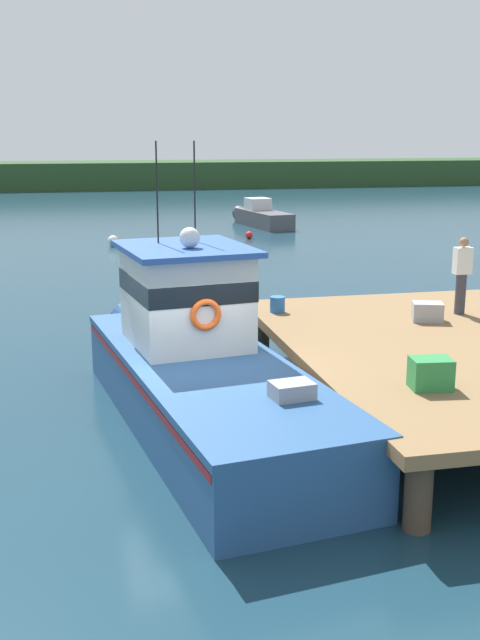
{
  "coord_description": "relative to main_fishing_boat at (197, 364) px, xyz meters",
  "views": [
    {
      "loc": [
        -1.92,
        -12.32,
        4.91
      ],
      "look_at": [
        1.2,
        1.84,
        1.4
      ],
      "focal_mm": 43.19,
      "sensor_mm": 36.0,
      "label": 1
    }
  ],
  "objects": [
    {
      "name": "ground_plane",
      "position": [
        -0.12,
        -0.4,
        -1.01
      ],
      "size": [
        200.0,
        200.0,
        0.0
      ],
      "primitive_type": "plane",
      "color": "#193847"
    },
    {
      "name": "dock",
      "position": [
        4.68,
        -0.4,
        0.07
      ],
      "size": [
        6.0,
        9.0,
        1.2
      ],
      "color": "#4C3D2D",
      "rests_on": "ground"
    },
    {
      "name": "main_fishing_boat",
      "position": [
        0.0,
        0.0,
        0.0
      ],
      "size": [
        3.67,
        9.96,
        4.8
      ],
      "color": "#285184",
      "rests_on": "ground"
    },
    {
      "name": "crate_single_by_cleat",
      "position": [
        4.97,
        1.34,
        0.39
      ],
      "size": [
        0.71,
        0.61,
        0.38
      ],
      "primitive_type": "cube",
      "rotation": [
        0.0,
        0.0,
        -0.32
      ],
      "color": "#9E9EA3",
      "rests_on": "dock"
    },
    {
      "name": "crate_single_far",
      "position": [
        3.1,
        -2.63,
        0.43
      ],
      "size": [
        0.65,
        0.51,
        0.47
      ],
      "primitive_type": "cube",
      "rotation": [
        0.0,
        0.0,
        -0.12
      ],
      "color": "#2D8442",
      "rests_on": "dock"
    },
    {
      "name": "bait_bucket",
      "position": [
        2.19,
        2.77,
        0.36
      ],
      "size": [
        0.32,
        0.32,
        0.34
      ],
      "primitive_type": "cylinder",
      "color": "#2866B2",
      "rests_on": "dock"
    },
    {
      "name": "deckhand_by_the_boat",
      "position": [
        5.93,
        1.8,
        1.05
      ],
      "size": [
        0.36,
        0.22,
        1.63
      ],
      "color": "#383842",
      "rests_on": "dock"
    },
    {
      "name": "moored_boat_outer_mooring",
      "position": [
        8.17,
        28.34,
        -0.49
      ],
      "size": [
        2.31,
        5.98,
        1.49
      ],
      "color": "#4C4C51",
      "rests_on": "ground"
    },
    {
      "name": "mooring_buoy_spare_mooring",
      "position": [
        6.34,
        23.3,
        -0.83
      ],
      "size": [
        0.36,
        0.36,
        0.36
      ],
      "primitive_type": "sphere",
      "color": "red",
      "rests_on": "ground"
    },
    {
      "name": "mooring_buoy_inshore",
      "position": [
        -0.22,
        22.11,
        -0.76
      ],
      "size": [
        0.49,
        0.49,
        0.49
      ],
      "primitive_type": "sphere",
      "color": "silver",
      "rests_on": "ground"
    },
    {
      "name": "far_shoreline",
      "position": [
        -0.12,
        61.6,
        0.19
      ],
      "size": [
        120.0,
        8.0,
        2.4
      ],
      "primitive_type": "cube",
      "color": "#284723",
      "rests_on": "ground"
    }
  ]
}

